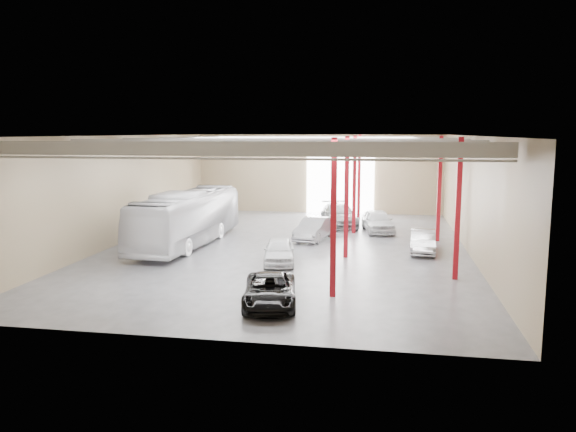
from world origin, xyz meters
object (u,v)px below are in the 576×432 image
(black_sedan, at_px, (270,291))
(car_row_c, at_px, (339,215))
(coach_bus, at_px, (187,218))
(car_row_a, at_px, (279,251))
(car_row_b, at_px, (314,229))
(car_right_far, at_px, (378,221))
(car_right_near, at_px, (423,241))

(black_sedan, xyz_separation_m, car_row_c, (1.17, 20.80, 0.20))
(car_row_c, bearing_deg, coach_bus, -148.79)
(car_row_c, bearing_deg, car_row_a, -113.40)
(car_row_b, distance_m, car_row_c, 6.14)
(car_row_b, bearing_deg, car_row_c, 90.24)
(coach_bus, xyz_separation_m, car_row_a, (6.81, -4.15, -1.04))
(car_row_b, distance_m, car_right_far, 5.66)
(car_row_a, height_order, car_right_far, car_right_far)
(car_right_far, bearing_deg, coach_bus, -161.83)
(black_sedan, bearing_deg, car_row_a, 87.97)
(coach_bus, xyz_separation_m, car_right_near, (14.83, 0.12, -1.06))
(coach_bus, height_order, black_sedan, coach_bus)
(car_row_b, relative_size, car_right_near, 1.10)
(black_sedan, bearing_deg, car_right_far, 67.44)
(black_sedan, bearing_deg, car_right_near, 49.66)
(car_row_b, xyz_separation_m, car_right_near, (6.99, -2.91, -0.07))
(car_row_a, distance_m, car_row_c, 13.38)
(coach_bus, height_order, car_row_b, coach_bus)
(car_row_b, relative_size, car_row_c, 0.78)
(black_sedan, distance_m, car_row_a, 7.67)
(black_sedan, relative_size, car_row_a, 1.13)
(car_row_a, bearing_deg, car_right_near, 18.36)
(car_row_c, relative_size, car_right_far, 1.23)
(black_sedan, bearing_deg, car_row_c, 76.86)
(coach_bus, height_order, car_row_c, coach_bus)
(car_right_far, bearing_deg, car_row_a, -126.86)
(car_right_near, height_order, car_right_far, car_right_far)
(black_sedan, height_order, car_right_near, car_right_near)
(car_row_b, height_order, car_right_near, car_row_b)
(black_sedan, xyz_separation_m, car_right_far, (4.17, 18.59, 0.16))
(black_sedan, xyz_separation_m, car_right_near, (6.97, 11.87, 0.04))
(car_row_a, relative_size, car_right_near, 0.99)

